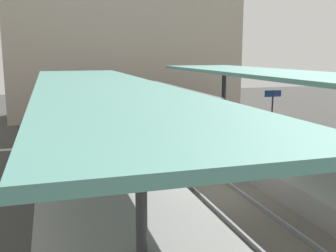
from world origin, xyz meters
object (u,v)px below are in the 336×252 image
object	(u,v)px
platform_sign	(273,102)
litter_bin	(297,139)
commuter_train	(157,116)
passenger_mid_platform	(222,113)

from	to	relation	value
platform_sign	litter_bin	bearing A→B (deg)	-100.52
litter_bin	commuter_train	bearing A→B (deg)	129.40
passenger_mid_platform	commuter_train	bearing A→B (deg)	164.48
platform_sign	litter_bin	distance (m)	3.24
platform_sign	passenger_mid_platform	size ratio (longest dim) A/B	1.33
commuter_train	platform_sign	xyz separation A→B (m)	(5.23, -2.74, 0.90)
litter_bin	passenger_mid_platform	size ratio (longest dim) A/B	0.48
commuter_train	passenger_mid_platform	xyz separation A→B (m)	(3.33, -0.92, 0.13)
platform_sign	passenger_mid_platform	world-z (taller)	platform_sign
platform_sign	litter_bin	xyz separation A→B (m)	(-0.55, -2.95, -1.22)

